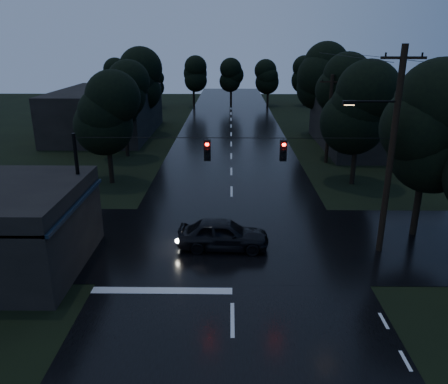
{
  "coord_description": "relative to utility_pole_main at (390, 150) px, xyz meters",
  "views": [
    {
      "loc": [
        -0.13,
        -9.15,
        10.11
      ],
      "look_at": [
        -0.43,
        12.79,
        2.49
      ],
      "focal_mm": 35.0,
      "sensor_mm": 36.0,
      "label": 1
    }
  ],
  "objects": [
    {
      "name": "tree_right_b",
      "position": [
        2.19,
        19.0,
        0.74
      ],
      "size": [
        4.48,
        4.48,
        9.44
      ],
      "color": "black",
      "rests_on": "ground"
    },
    {
      "name": "tree_right_c",
      "position": [
        2.79,
        29.0,
        1.11
      ],
      "size": [
        4.76,
        4.76,
        10.03
      ],
      "color": "black",
      "rests_on": "ground"
    },
    {
      "name": "span_signals",
      "position": [
        -6.85,
        -0.01,
        -0.01
      ],
      "size": [
        15.0,
        0.37,
        1.12
      ],
      "color": "black",
      "rests_on": "ground"
    },
    {
      "name": "tree_left_c",
      "position": [
        -17.61,
        29.0,
        0.74
      ],
      "size": [
        4.48,
        4.48,
        9.44
      ],
      "color": "black",
      "rests_on": "ground"
    },
    {
      "name": "tree_left_a",
      "position": [
        -16.41,
        11.0,
        -0.02
      ],
      "size": [
        3.92,
        3.92,
        8.26
      ],
      "color": "black",
      "rests_on": "ground"
    },
    {
      "name": "utility_pole_main",
      "position": [
        0.0,
        0.0,
        0.0
      ],
      "size": [
        3.5,
        0.3,
        10.0
      ],
      "color": "black",
      "rests_on": "ground"
    },
    {
      "name": "tree_right_a",
      "position": [
        1.59,
        11.0,
        0.36
      ],
      "size": [
        4.2,
        4.2,
        8.85
      ],
      "color": "black",
      "rests_on": "ground"
    },
    {
      "name": "anchor_pole_left",
      "position": [
        -14.91,
        0.0,
        -2.26
      ],
      "size": [
        0.18,
        0.18,
        6.0
      ],
      "primitive_type": "cylinder",
      "color": "black",
      "rests_on": "ground"
    },
    {
      "name": "main_road",
      "position": [
        -7.41,
        19.0,
        -5.26
      ],
      "size": [
        12.0,
        120.0,
        0.02
      ],
      "primitive_type": "cube",
      "color": "black",
      "rests_on": "ground"
    },
    {
      "name": "tree_corner_near",
      "position": [
        2.59,
        2.0,
        0.74
      ],
      "size": [
        4.48,
        4.48,
        9.44
      ],
      "color": "black",
      "rests_on": "ground"
    },
    {
      "name": "utility_pole_far",
      "position": [
        0.89,
        17.0,
        -1.38
      ],
      "size": [
        2.0,
        0.3,
        7.5
      ],
      "color": "black",
      "rests_on": "ground"
    },
    {
      "name": "car",
      "position": [
        -7.86,
        0.14,
        -4.47
      ],
      "size": [
        4.7,
        2.06,
        1.58
      ],
      "primitive_type": "imported",
      "rotation": [
        0.0,
        0.0,
        1.53
      ],
      "color": "black",
      "rests_on": "ground"
    },
    {
      "name": "cross_street",
      "position": [
        -7.41,
        1.0,
        -5.26
      ],
      "size": [
        60.0,
        9.0,
        0.02
      ],
      "primitive_type": "cube",
      "color": "black",
      "rests_on": "ground"
    },
    {
      "name": "building_far_right",
      "position": [
        6.59,
        23.0,
        -3.06
      ],
      "size": [
        10.0,
        14.0,
        4.4
      ],
      "primitive_type": "cube",
      "color": "black",
      "rests_on": "ground"
    },
    {
      "name": "tree_left_b",
      "position": [
        -17.01,
        19.0,
        0.36
      ],
      "size": [
        4.2,
        4.2,
        8.85
      ],
      "color": "black",
      "rests_on": "ground"
    },
    {
      "name": "building_far_left",
      "position": [
        -21.41,
        29.0,
        -2.76
      ],
      "size": [
        10.0,
        16.0,
        5.0
      ],
      "primitive_type": "cube",
      "color": "black",
      "rests_on": "ground"
    }
  ]
}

